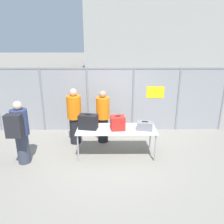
# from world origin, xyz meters

# --- Properties ---
(ground_plane) EXTENTS (120.00, 120.00, 0.00)m
(ground_plane) POSITION_xyz_m (0.00, 0.00, 0.00)
(ground_plane) COLOR gray
(fence_section) EXTENTS (7.83, 0.07, 2.19)m
(fence_section) POSITION_xyz_m (0.01, 1.95, 1.15)
(fence_section) COLOR gray
(fence_section) RESTS_ON ground_plane
(inspection_table) EXTENTS (2.12, 0.85, 0.77)m
(inspection_table) POSITION_xyz_m (0.16, 0.14, 0.72)
(inspection_table) COLOR silver
(inspection_table) RESTS_ON ground_plane
(suitcase_black) EXTENTS (0.54, 0.37, 0.41)m
(suitcase_black) POSITION_xyz_m (-0.59, 0.15, 0.97)
(suitcase_black) COLOR black
(suitcase_black) RESTS_ON inspection_table
(suitcase_red) EXTENTS (0.40, 0.37, 0.38)m
(suitcase_red) POSITION_xyz_m (0.19, 0.10, 0.95)
(suitcase_red) COLOR red
(suitcase_red) RESTS_ON inspection_table
(suitcase_grey) EXTENTS (0.44, 0.32, 0.24)m
(suitcase_grey) POSITION_xyz_m (0.91, 0.06, 0.88)
(suitcase_grey) COLOR slate
(suitcase_grey) RESTS_ON inspection_table
(traveler_hooded) EXTENTS (0.41, 0.63, 1.65)m
(traveler_hooded) POSITION_xyz_m (-2.23, -0.32, 0.91)
(traveler_hooded) COLOR #383D4C
(traveler_hooded) RESTS_ON ground_plane
(security_worker_near) EXTENTS (0.40, 0.40, 1.63)m
(security_worker_near) POSITION_xyz_m (-0.23, 0.98, 0.84)
(security_worker_near) COLOR black
(security_worker_near) RESTS_ON ground_plane
(security_worker_far) EXTENTS (0.42, 0.42, 1.71)m
(security_worker_far) POSITION_xyz_m (-1.08, 0.89, 0.88)
(security_worker_far) COLOR black
(security_worker_far) RESTS_ON ground_plane
(utility_trailer) EXTENTS (3.33, 2.24, 0.73)m
(utility_trailer) POSITION_xyz_m (1.84, 3.82, 0.42)
(utility_trailer) COLOR silver
(utility_trailer) RESTS_ON ground_plane
(distant_hangar) EXTENTS (14.51, 13.95, 7.15)m
(distant_hangar) POSITION_xyz_m (4.58, 24.91, 3.57)
(distant_hangar) COLOR #999993
(distant_hangar) RESTS_ON ground_plane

